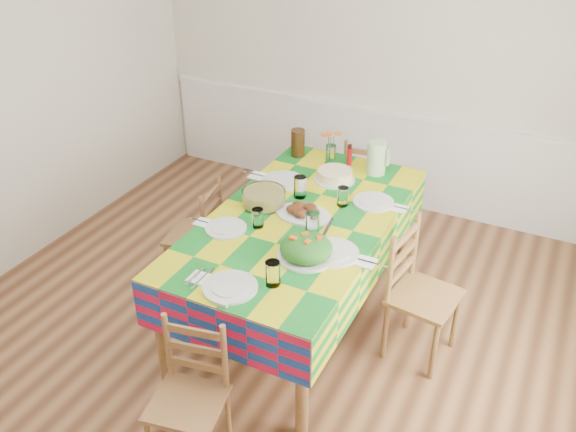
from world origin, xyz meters
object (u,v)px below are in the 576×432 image
object	(u,v)px
green_pitcher	(377,158)
meat_platter	(303,212)
dining_table	(300,229)
tea_pitcher	(298,143)
chair_near	(190,397)
chair_far	(367,185)
chair_left	(198,236)
chair_right	(419,294)

from	to	relation	value
green_pitcher	meat_platter	bearing A→B (deg)	-105.08
dining_table	tea_pitcher	world-z (taller)	tea_pitcher
chair_near	chair_far	xyz separation A→B (m)	(0.01, 2.70, 0.01)
chair_far	tea_pitcher	bearing A→B (deg)	40.13
chair_far	dining_table	bearing A→B (deg)	82.75
meat_platter	tea_pitcher	bearing A→B (deg)	117.85
dining_table	tea_pitcher	size ratio (longest dim) A/B	9.61
green_pitcher	dining_table	bearing A→B (deg)	-104.98
chair_left	chair_right	xyz separation A→B (m)	(1.71, -0.00, 0.04)
dining_table	green_pitcher	distance (m)	0.92
chair_near	chair_left	xyz separation A→B (m)	(-0.85, 1.36, 0.01)
meat_platter	green_pitcher	xyz separation A→B (m)	(0.22, 0.83, 0.10)
meat_platter	green_pitcher	bearing A→B (deg)	74.92
chair_right	tea_pitcher	bearing A→B (deg)	64.47
dining_table	green_pitcher	world-z (taller)	green_pitcher
dining_table	chair_near	bearing A→B (deg)	-90.31
dining_table	meat_platter	bearing A→B (deg)	77.82
dining_table	chair_far	bearing A→B (deg)	89.79
tea_pitcher	chair_left	bearing A→B (deg)	-115.91
tea_pitcher	chair_far	world-z (taller)	tea_pitcher
green_pitcher	tea_pitcher	size ratio (longest dim) A/B	1.15
chair_far	chair_left	size ratio (longest dim) A/B	1.01
chair_far	chair_right	xyz separation A→B (m)	(0.85, -1.34, 0.03)
meat_platter	chair_left	distance (m)	0.96
tea_pitcher	chair_near	world-z (taller)	tea_pitcher
chair_near	chair_left	world-z (taller)	chair_left
chair_near	chair_far	size ratio (longest dim) A/B	0.97
chair_far	meat_platter	bearing A→B (deg)	83.04
dining_table	green_pitcher	bearing A→B (deg)	75.02
green_pitcher	chair_near	size ratio (longest dim) A/B	0.30
meat_platter	chair_right	bearing A→B (deg)	-1.66
green_pitcher	chair_left	xyz separation A→B (m)	(-1.09, -0.85, -0.52)
tea_pitcher	chair_left	world-z (taller)	tea_pitcher
chair_far	chair_left	distance (m)	1.60
tea_pitcher	chair_right	world-z (taller)	tea_pitcher
meat_platter	chair_far	bearing A→B (deg)	90.07
chair_near	chair_right	xyz separation A→B (m)	(0.86, 1.36, 0.04)
dining_table	chair_right	size ratio (longest dim) A/B	2.23
tea_pitcher	chair_near	bearing A→B (deg)	-79.04
dining_table	chair_right	world-z (taller)	chair_right
dining_table	meat_platter	xyz separation A→B (m)	(0.01, 0.03, 0.12)
dining_table	chair_right	bearing A→B (deg)	0.43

